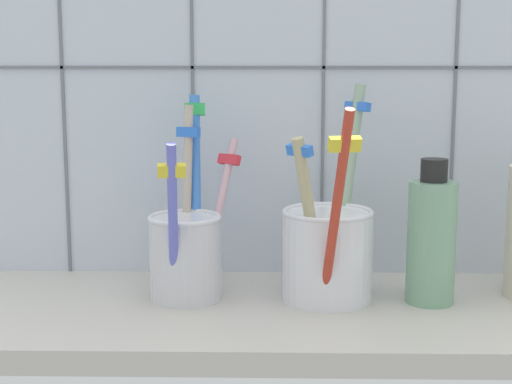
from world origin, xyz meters
TOP-DOWN VIEW (x-y plane):
  - counter_slab at (0.00, 0.00)cm, footprint 64.00×22.00cm
  - tile_wall_back at (0.00, 12.00)cm, footprint 64.00×2.20cm
  - toothbrush_cup_left at (-6.27, 2.24)cm, footprint 8.24×12.19cm
  - toothbrush_cup_right at (6.39, 1.93)cm, footprint 8.26×15.61cm
  - soap_bottle at (15.47, 1.42)cm, footprint 4.28×4.28cm

SIDE VIEW (x-z plane):
  - counter_slab at x=0.00cm, z-range 0.00..2.00cm
  - toothbrush_cup_left at x=-6.27cm, z-range -2.40..15.74cm
  - toothbrush_cup_right at x=6.39cm, z-range -2.88..16.27cm
  - soap_bottle at x=15.47cm, z-range 1.34..14.21cm
  - tile_wall_back at x=0.00cm, z-range 0.00..45.00cm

